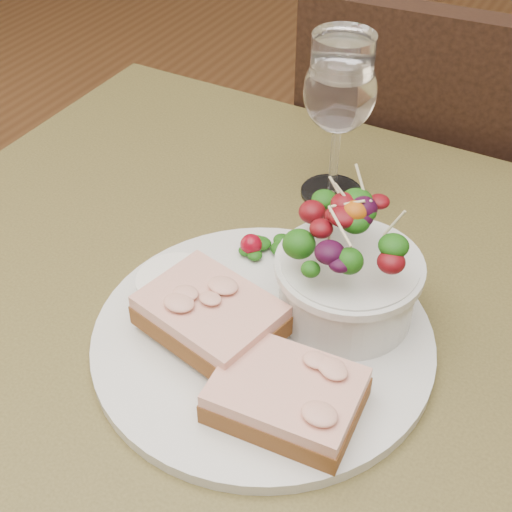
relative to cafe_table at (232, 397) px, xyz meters
The scene contains 9 objects.
cafe_table is the anchor object (origin of this frame).
chair_far 0.71m from the cafe_table, 84.56° to the left, with size 0.45×0.45×0.90m.
dinner_plate 0.11m from the cafe_table, ahead, with size 0.30×0.30×0.01m, color silver.
sandwich_front 0.17m from the cafe_table, 35.56° to the right, with size 0.12×0.09×0.03m.
sandwich_back 0.14m from the cafe_table, 98.53° to the right, with size 0.13×0.11×0.03m.
ramekin 0.14m from the cafe_table, 168.94° to the right, with size 0.07×0.07×0.04m.
salad_bowl 0.20m from the cafe_table, 33.31° to the left, with size 0.12×0.12×0.13m.
garnish 0.16m from the cafe_table, 100.05° to the left, with size 0.05×0.04×0.02m.
wine_glass 0.33m from the cafe_table, 90.92° to the left, with size 0.08×0.08×0.18m.
Camera 1 is at (0.24, -0.38, 1.22)m, focal length 50.00 mm.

